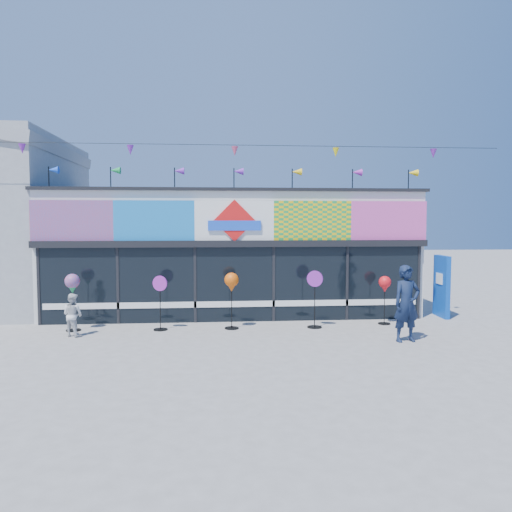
{
  "coord_description": "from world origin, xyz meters",
  "views": [
    {
      "loc": [
        -0.6,
        -11.72,
        3.08
      ],
      "look_at": [
        0.54,
        2.0,
        2.12
      ],
      "focal_mm": 35.0,
      "sensor_mm": 36.0,
      "label": 1
    }
  ],
  "objects": [
    {
      "name": "ground",
      "position": [
        0.0,
        0.0,
        0.0
      ],
      "size": [
        80.0,
        80.0,
        0.0
      ],
      "primitive_type": "plane",
      "color": "slate",
      "rests_on": "ground"
    },
    {
      "name": "kite_shop",
      "position": [
        0.0,
        5.94,
        2.05
      ],
      "size": [
        16.0,
        5.7,
        5.31
      ],
      "color": "silver",
      "rests_on": "ground"
    },
    {
      "name": "blue_sign",
      "position": [
        6.67,
        3.65,
        1.0
      ],
      "size": [
        0.2,
        1.0,
        1.98
      ],
      "rotation": [
        0.0,
        0.0,
        -0.03
      ],
      "color": "#0B44AA",
      "rests_on": "ground"
    },
    {
      "name": "spinner_0",
      "position": [
        -4.58,
        2.52,
        1.29
      ],
      "size": [
        0.41,
        0.41,
        1.61
      ],
      "color": "black",
      "rests_on": "ground"
    },
    {
      "name": "spinner_1",
      "position": [
        -2.15,
        2.4,
        0.82
      ],
      "size": [
        0.42,
        0.39,
        1.55
      ],
      "color": "black",
      "rests_on": "ground"
    },
    {
      "name": "spinner_2",
      "position": [
        -0.13,
        2.42,
        1.29
      ],
      "size": [
        0.41,
        0.41,
        1.62
      ],
      "color": "black",
      "rests_on": "ground"
    },
    {
      "name": "spinner_3",
      "position": [
        2.27,
        2.36,
        0.88
      ],
      "size": [
        0.44,
        0.42,
        1.66
      ],
      "color": "black",
      "rests_on": "ground"
    },
    {
      "name": "spinner_4",
      "position": [
        4.46,
        2.67,
        1.16
      ],
      "size": [
        0.37,
        0.37,
        1.45
      ],
      "color": "black",
      "rests_on": "ground"
    },
    {
      "name": "adult_man",
      "position": [
        4.28,
        0.52,
        0.98
      ],
      "size": [
        0.78,
        0.58,
        1.96
      ],
      "primitive_type": "imported",
      "rotation": [
        0.0,
        0.0,
        0.17
      ],
      "color": "#111D37",
      "rests_on": "ground"
    },
    {
      "name": "child",
      "position": [
        -4.41,
        1.84,
        0.58
      ],
      "size": [
        0.65,
        0.55,
        1.16
      ],
      "primitive_type": "imported",
      "rotation": [
        0.0,
        0.0,
        2.67
      ],
      "color": "silver",
      "rests_on": "ground"
    }
  ]
}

